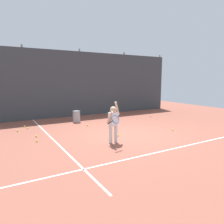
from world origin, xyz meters
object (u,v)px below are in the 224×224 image
(ball_hopper, at_px, (76,116))
(tennis_ball_2, at_px, (17,131))
(tennis_player, at_px, (113,121))
(tennis_ball_0, at_px, (118,135))
(tennis_ball_7, at_px, (37,141))
(tennis_ball_3, at_px, (87,125))
(tennis_ball_4, at_px, (27,128))
(tennis_ball_1, at_px, (25,126))
(tennis_ball_8, at_px, (173,130))
(tennis_ball_6, at_px, (150,116))
(tennis_ball_5, at_px, (36,136))

(ball_hopper, bearing_deg, tennis_ball_2, -167.49)
(tennis_player, height_order, tennis_ball_0, tennis_player)
(tennis_ball_2, bearing_deg, tennis_ball_7, -77.30)
(tennis_ball_2, height_order, tennis_ball_3, same)
(tennis_player, xyz_separation_m, tennis_ball_4, (-2.15, 3.52, -0.69))
(tennis_ball_1, distance_m, tennis_ball_8, 6.33)
(tennis_ball_6, bearing_deg, tennis_ball_0, -145.27)
(tennis_ball_0, relative_size, tennis_ball_5, 1.00)
(tennis_player, xyz_separation_m, tennis_ball_8, (2.95, 0.23, -0.69))
(tennis_ball_7, bearing_deg, tennis_ball_3, 30.41)
(tennis_ball_5, distance_m, tennis_ball_8, 5.32)
(tennis_ball_2, bearing_deg, tennis_ball_4, 36.19)
(tennis_ball_1, height_order, tennis_ball_6, same)
(ball_hopper, xyz_separation_m, tennis_ball_2, (-2.72, -0.60, -0.26))
(tennis_player, relative_size, ball_hopper, 2.40)
(tennis_player, height_order, tennis_ball_4, tennis_player)
(tennis_ball_1, bearing_deg, tennis_ball_8, -35.46)
(tennis_ball_2, bearing_deg, tennis_ball_3, -8.52)
(ball_hopper, bearing_deg, tennis_ball_6, -8.11)
(tennis_ball_6, xyz_separation_m, tennis_ball_8, (-1.36, -2.99, 0.00))
(ball_hopper, relative_size, tennis_ball_5, 8.52)
(ball_hopper, bearing_deg, tennis_ball_8, -51.94)
(tennis_ball_4, bearing_deg, tennis_ball_6, -2.65)
(tennis_ball_5, relative_size, tennis_ball_6, 1.00)
(tennis_ball_4, xyz_separation_m, tennis_ball_8, (5.10, -3.29, 0.00))
(tennis_ball_4, height_order, tennis_ball_7, same)
(tennis_ball_5, bearing_deg, ball_hopper, 39.40)
(tennis_ball_1, bearing_deg, tennis_ball_6, -6.01)
(tennis_ball_2, distance_m, tennis_ball_4, 0.52)
(tennis_player, xyz_separation_m, tennis_ball_1, (-2.21, 3.91, -0.69))
(tennis_ball_4, distance_m, tennis_ball_8, 6.07)
(tennis_ball_0, bearing_deg, tennis_ball_4, 133.08)
(tennis_ball_2, distance_m, tennis_ball_7, 1.90)
(tennis_ball_0, distance_m, tennis_ball_6, 4.56)
(ball_hopper, distance_m, tennis_ball_2, 2.80)
(tennis_ball_1, distance_m, tennis_ball_3, 2.72)
(tennis_ball_3, xyz_separation_m, tennis_ball_8, (2.68, -2.55, 0.00))
(ball_hopper, height_order, tennis_ball_3, ball_hopper)
(ball_hopper, distance_m, tennis_ball_1, 2.37)
(tennis_ball_2, bearing_deg, tennis_ball_6, 0.08)
(tennis_player, xyz_separation_m, tennis_ball_0, (0.56, 0.62, -0.69))
(tennis_ball_1, distance_m, tennis_ball_2, 0.79)
(tennis_ball_4, distance_m, tennis_ball_7, 2.16)
(tennis_ball_3, bearing_deg, tennis_ball_0, -82.42)
(tennis_ball_0, height_order, tennis_ball_7, same)
(tennis_ball_0, height_order, tennis_ball_5, same)
(tennis_ball_3, relative_size, tennis_ball_8, 1.00)
(tennis_ball_2, relative_size, tennis_ball_3, 1.00)
(tennis_ball_0, bearing_deg, tennis_ball_6, 34.73)
(tennis_ball_5, height_order, tennis_ball_7, same)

